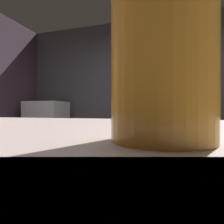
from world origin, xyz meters
The scene contains 11 objects.
wall_back centered at (0.00, 2.20, 1.35)m, with size 5.20×0.10×2.70m, color #524D52.
prep_counter centered at (0.35, 0.75, 0.46)m, with size 2.10×0.60×0.92m, color brown.
back_shelf centered at (0.28, 1.92, 0.61)m, with size 0.79×0.36×1.23m, color #343440.
mini_fridge centered at (-2.02, 1.75, 0.61)m, with size 0.67×0.58×1.23m.
bartender centered at (0.12, 0.29, 0.97)m, with size 0.44×0.52×1.68m.
mixing_bowl centered at (-0.20, 0.77, 0.95)m, with size 0.22×0.22×0.06m, color silver.
chefs_knife centered at (0.40, 0.70, 0.93)m, with size 0.24×0.03×0.01m, color silver.
pint_glass_far centered at (0.20, -1.19, 1.11)m, with size 0.08×0.08×0.15m.
bottle_soy centered at (0.14, 1.88, 1.30)m, with size 0.07×0.07×0.19m.
bottle_hot_sauce centered at (0.51, 2.01, 1.32)m, with size 0.06×0.06×0.24m.
bottle_vinegar centered at (0.42, 1.99, 1.31)m, with size 0.08×0.08×0.21m.
Camera 1 is at (0.20, -1.34, 1.06)m, focal length 31.33 mm.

